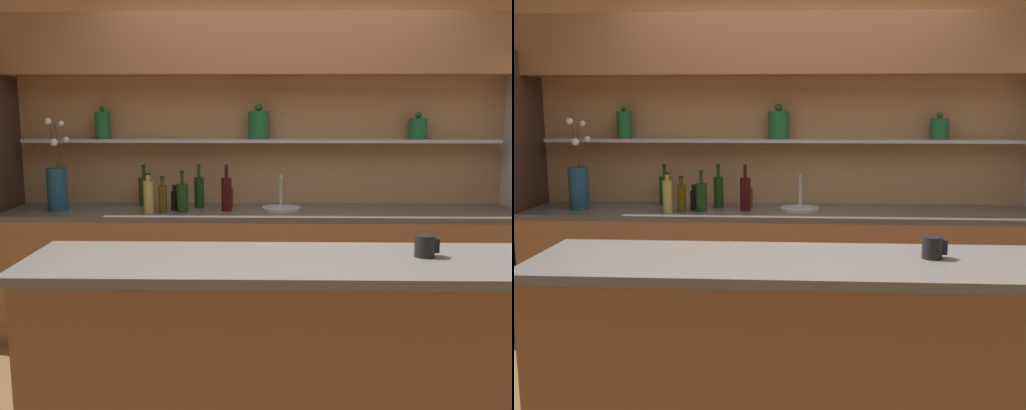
% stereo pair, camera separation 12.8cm
% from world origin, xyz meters
% --- Properties ---
extents(back_wall_unit, '(5.20, 0.44, 2.60)m').
position_xyz_m(back_wall_unit, '(-0.00, 1.53, 1.55)').
color(back_wall_unit, tan).
rests_on(back_wall_unit, ground_plane).
extents(back_counter_unit, '(3.65, 0.62, 0.92)m').
position_xyz_m(back_counter_unit, '(-0.15, 1.24, 0.46)').
color(back_counter_unit, '#99603D').
rests_on(back_counter_unit, ground_plane).
extents(island_counter, '(2.22, 0.61, 1.02)m').
position_xyz_m(island_counter, '(0.00, -0.51, 0.51)').
color(island_counter, '#99603D').
rests_on(island_counter, ground_plane).
extents(flower_vase, '(0.17, 0.15, 0.66)m').
position_xyz_m(flower_vase, '(-1.60, 1.18, 1.10)').
color(flower_vase, navy).
rests_on(flower_vase, back_counter_unit).
extents(sink_fixture, '(0.28, 0.28, 0.25)m').
position_xyz_m(sink_fixture, '(0.01, 1.25, 0.95)').
color(sink_fixture, '#B7B7BC').
rests_on(sink_fixture, back_counter_unit).
extents(bottle_wine_0, '(0.08, 0.08, 0.31)m').
position_xyz_m(bottle_wine_0, '(-1.02, 1.41, 1.03)').
color(bottle_wine_0, '#193814').
rests_on(bottle_wine_0, back_counter_unit).
extents(bottle_sauce_1, '(0.05, 0.05, 0.19)m').
position_xyz_m(bottle_sauce_1, '(-0.76, 1.21, 1.00)').
color(bottle_sauce_1, black).
rests_on(bottle_sauce_1, back_counter_unit).
extents(bottle_wine_2, '(0.07, 0.07, 0.33)m').
position_xyz_m(bottle_wine_2, '(-0.39, 1.20, 1.05)').
color(bottle_wine_2, '#380C0C').
rests_on(bottle_wine_2, back_counter_unit).
extents(bottle_oil_3, '(0.06, 0.06, 0.21)m').
position_xyz_m(bottle_oil_3, '(-0.38, 1.35, 1.00)').
color(bottle_oil_3, '#47380A').
rests_on(bottle_oil_3, back_counter_unit).
extents(bottle_spirit_4, '(0.07, 0.07, 0.29)m').
position_xyz_m(bottle_spirit_4, '(-0.92, 1.08, 1.04)').
color(bottle_spirit_4, tan).
rests_on(bottle_spirit_4, back_counter_unit).
extents(bottle_wine_5, '(0.07, 0.07, 0.32)m').
position_xyz_m(bottle_wine_5, '(-0.60, 1.32, 1.04)').
color(bottle_wine_5, '#193814').
rests_on(bottle_wine_5, back_counter_unit).
extents(bottle_oil_6, '(0.06, 0.06, 0.26)m').
position_xyz_m(bottle_oil_6, '(-0.83, 1.11, 1.03)').
color(bottle_oil_6, '#47380A').
rests_on(bottle_oil_6, back_counter_unit).
extents(bottle_wine_7, '(0.08, 0.08, 0.29)m').
position_xyz_m(bottle_wine_7, '(-0.69, 1.14, 1.03)').
color(bottle_wine_7, '#193814').
rests_on(bottle_wine_7, back_counter_unit).
extents(coffee_mug, '(0.10, 0.08, 0.09)m').
position_xyz_m(coffee_mug, '(0.57, -0.47, 1.07)').
color(coffee_mug, black).
rests_on(coffee_mug, island_counter).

